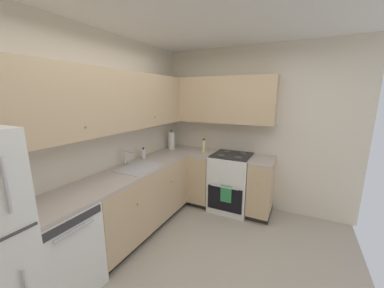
{
  "coord_description": "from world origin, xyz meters",
  "views": [
    {
      "loc": [
        -1.74,
        -0.71,
        1.85
      ],
      "look_at": [
        0.99,
        0.66,
        1.18
      ],
      "focal_mm": 20.61,
      "sensor_mm": 36.0,
      "label": 1
    }
  ],
  "objects_px": {
    "oven_range": "(231,182)",
    "oil_bottle": "(204,146)",
    "dishwasher": "(56,252)",
    "soap_bottle": "(144,154)",
    "paper_towel_roll": "(171,140)"
  },
  "relations": [
    {
      "from": "soap_bottle",
      "to": "dishwasher",
      "type": "bearing_deg",
      "value": -173.24
    },
    {
      "from": "soap_bottle",
      "to": "oil_bottle",
      "type": "xyz_separation_m",
      "value": [
        0.78,
        -0.65,
        0.03
      ]
    },
    {
      "from": "oven_range",
      "to": "soap_bottle",
      "type": "height_order",
      "value": "soap_bottle"
    },
    {
      "from": "dishwasher",
      "to": "oil_bottle",
      "type": "bearing_deg",
      "value": -11.54
    },
    {
      "from": "oven_range",
      "to": "soap_bottle",
      "type": "distance_m",
      "value": 1.49
    },
    {
      "from": "oil_bottle",
      "to": "soap_bottle",
      "type": "bearing_deg",
      "value": 140.13
    },
    {
      "from": "dishwasher",
      "to": "paper_towel_roll",
      "type": "distance_m",
      "value": 2.38
    },
    {
      "from": "dishwasher",
      "to": "oil_bottle",
      "type": "xyz_separation_m",
      "value": [
        2.3,
        -0.47,
        0.58
      ]
    },
    {
      "from": "soap_bottle",
      "to": "oil_bottle",
      "type": "distance_m",
      "value": 1.02
    },
    {
      "from": "dishwasher",
      "to": "oven_range",
      "type": "bearing_deg",
      "value": -22.49
    },
    {
      "from": "paper_towel_roll",
      "to": "oil_bottle",
      "type": "distance_m",
      "value": 0.63
    },
    {
      "from": "oven_range",
      "to": "oil_bottle",
      "type": "xyz_separation_m",
      "value": [
        -0.02,
        0.49,
        0.56
      ]
    },
    {
      "from": "paper_towel_roll",
      "to": "soap_bottle",
      "type": "bearing_deg",
      "value": 178.51
    },
    {
      "from": "oven_range",
      "to": "soap_bottle",
      "type": "bearing_deg",
      "value": 124.94
    },
    {
      "from": "dishwasher",
      "to": "oil_bottle",
      "type": "distance_m",
      "value": 2.42
    }
  ]
}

